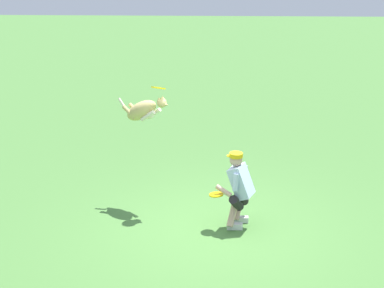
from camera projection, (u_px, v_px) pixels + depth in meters
ground_plane at (211, 230)px, 9.69m from camera, size 60.00×60.00×0.00m
person at (239, 187)px, 9.62m from camera, size 0.69×0.65×1.29m
dog at (144, 110)px, 10.13m from camera, size 0.97×0.63×0.60m
frisbee_flying at (158, 88)px, 9.80m from camera, size 0.33×0.32×0.12m
frisbee_held at (216, 195)px, 9.56m from camera, size 0.29×0.29×0.05m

